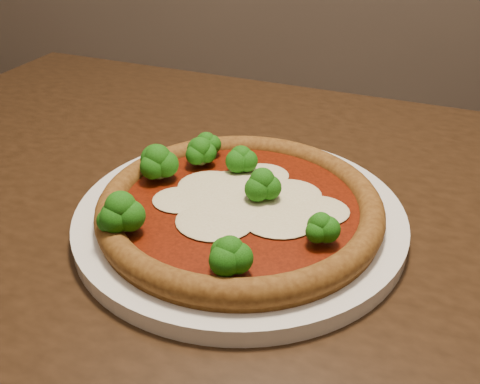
# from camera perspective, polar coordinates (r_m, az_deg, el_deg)

# --- Properties ---
(dining_table) EXTENTS (1.40, 1.03, 0.75)m
(dining_table) POSITION_cam_1_polar(r_m,az_deg,el_deg) (0.66, 4.38, -9.12)
(dining_table) COLOR black
(dining_table) RESTS_ON floor
(plate) EXTENTS (0.35, 0.35, 0.02)m
(plate) POSITION_cam_1_polar(r_m,az_deg,el_deg) (0.57, 0.00, -2.64)
(plate) COLOR silver
(plate) RESTS_ON dining_table
(pizza) EXTENTS (0.30, 0.30, 0.06)m
(pizza) POSITION_cam_1_polar(r_m,az_deg,el_deg) (0.55, -0.61, -1.18)
(pizza) COLOR brown
(pizza) RESTS_ON plate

